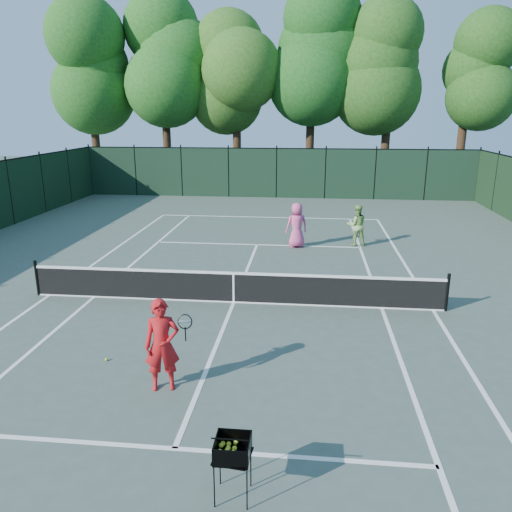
# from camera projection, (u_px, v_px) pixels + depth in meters

# --- Properties ---
(ground) EXTENTS (90.00, 90.00, 0.00)m
(ground) POSITION_uv_depth(u_px,v_px,m) (234.00, 303.00, 14.10)
(ground) COLOR #435148
(ground) RESTS_ON ground
(sideline_doubles_left) EXTENTS (0.10, 23.77, 0.01)m
(sideline_doubles_left) POSITION_uv_depth(u_px,v_px,m) (49.00, 295.00, 14.66)
(sideline_doubles_left) COLOR white
(sideline_doubles_left) RESTS_ON ground
(sideline_doubles_right) EXTENTS (0.10, 23.77, 0.01)m
(sideline_doubles_right) POSITION_uv_depth(u_px,v_px,m) (433.00, 310.00, 13.55)
(sideline_doubles_right) COLOR white
(sideline_doubles_right) RESTS_ON ground
(sideline_singles_left) EXTENTS (0.10, 23.77, 0.01)m
(sideline_singles_left) POSITION_uv_depth(u_px,v_px,m) (94.00, 297.00, 14.52)
(sideline_singles_left) COLOR white
(sideline_singles_left) RESTS_ON ground
(sideline_singles_right) EXTENTS (0.10, 23.77, 0.01)m
(sideline_singles_right) POSITION_uv_depth(u_px,v_px,m) (382.00, 308.00, 13.69)
(sideline_singles_right) COLOR white
(sideline_singles_right) RESTS_ON ground
(baseline_far) EXTENTS (10.97, 0.10, 0.01)m
(baseline_far) POSITION_uv_depth(u_px,v_px,m) (268.00, 217.00, 25.45)
(baseline_far) COLOR white
(baseline_far) RESTS_ON ground
(service_line_near) EXTENTS (8.23, 0.10, 0.01)m
(service_line_near) POSITION_uv_depth(u_px,v_px,m) (175.00, 449.00, 7.99)
(service_line_near) COLOR white
(service_line_near) RESTS_ON ground
(service_line_far) EXTENTS (8.23, 0.10, 0.01)m
(service_line_far) POSITION_uv_depth(u_px,v_px,m) (257.00, 245.00, 20.22)
(service_line_far) COLOR white
(service_line_far) RESTS_ON ground
(center_service_line) EXTENTS (0.10, 12.80, 0.01)m
(center_service_line) POSITION_uv_depth(u_px,v_px,m) (234.00, 302.00, 14.10)
(center_service_line) COLOR white
(center_service_line) RESTS_ON ground
(tennis_net) EXTENTS (11.69, 0.09, 1.06)m
(tennis_net) POSITION_uv_depth(u_px,v_px,m) (234.00, 287.00, 13.97)
(tennis_net) COLOR black
(tennis_net) RESTS_ON ground
(fence_far) EXTENTS (24.00, 0.05, 3.00)m
(fence_far) POSITION_uv_depth(u_px,v_px,m) (276.00, 174.00, 30.87)
(fence_far) COLOR black
(fence_far) RESTS_ON ground
(tree_0) EXTENTS (6.40, 6.40, 13.14)m
(tree_0) POSITION_uv_depth(u_px,v_px,m) (89.00, 66.00, 33.68)
(tree_0) COLOR black
(tree_0) RESTS_ON ground
(tree_1) EXTENTS (6.80, 6.80, 13.98)m
(tree_1) POSITION_uv_depth(u_px,v_px,m) (163.00, 57.00, 33.50)
(tree_1) COLOR black
(tree_1) RESTS_ON ground
(tree_2) EXTENTS (6.00, 6.00, 12.40)m
(tree_2) POSITION_uv_depth(u_px,v_px,m) (236.00, 72.00, 33.07)
(tree_2) COLOR black
(tree_2) RESTS_ON ground
(tree_3) EXTENTS (7.00, 7.00, 14.45)m
(tree_3) POSITION_uv_depth(u_px,v_px,m) (313.00, 51.00, 32.68)
(tree_3) COLOR black
(tree_3) RESTS_ON ground
(tree_4) EXTENTS (6.20, 6.20, 12.97)m
(tree_4) POSITION_uv_depth(u_px,v_px,m) (391.00, 63.00, 31.75)
(tree_4) COLOR black
(tree_4) RESTS_ON ground
(tree_5) EXTENTS (5.80, 5.80, 12.23)m
(tree_5) POSITION_uv_depth(u_px,v_px,m) (469.00, 71.00, 31.84)
(tree_5) COLOR black
(tree_5) RESTS_ON ground
(coach) EXTENTS (0.88, 0.80, 1.83)m
(coach) POSITION_uv_depth(u_px,v_px,m) (162.00, 345.00, 9.50)
(coach) COLOR red
(coach) RESTS_ON ground
(player_pink) EXTENTS (1.01, 0.83, 1.78)m
(player_pink) POSITION_uv_depth(u_px,v_px,m) (297.00, 225.00, 19.65)
(player_pink) COLOR #DA4D87
(player_pink) RESTS_ON ground
(player_green) EXTENTS (0.90, 0.76, 1.66)m
(player_green) POSITION_uv_depth(u_px,v_px,m) (357.00, 225.00, 19.92)
(player_green) COLOR #84B158
(player_green) RESTS_ON ground
(ball_hopper) EXTENTS (0.54, 0.54, 0.93)m
(ball_hopper) POSITION_uv_depth(u_px,v_px,m) (233.00, 449.00, 6.79)
(ball_hopper) COLOR black
(ball_hopper) RESTS_ON ground
(loose_ball_midcourt) EXTENTS (0.07, 0.07, 0.07)m
(loose_ball_midcourt) POSITION_uv_depth(u_px,v_px,m) (106.00, 359.00, 10.80)
(loose_ball_midcourt) COLOR #B0D02A
(loose_ball_midcourt) RESTS_ON ground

